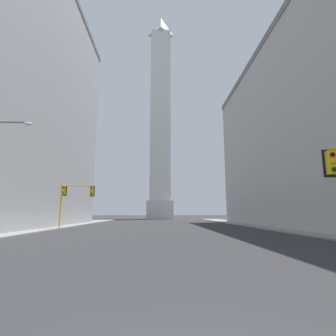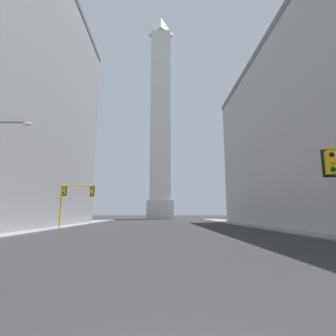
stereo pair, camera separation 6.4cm
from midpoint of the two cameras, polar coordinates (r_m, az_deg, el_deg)
name	(u,v)px [view 2 (the right image)]	position (r m, az deg, el deg)	size (l,w,h in m)	color
sidewalk_left	(34,229)	(34.47, -27.02, -11.81)	(5.00, 94.97, 0.15)	gray
sidewalk_right	(284,229)	(34.69, 23.98, -12.00)	(5.00, 94.97, 0.15)	gray
obelisk	(161,116)	(87.80, -1.62, 11.33)	(8.03, 8.03, 69.67)	silver
traffic_light_mid_left	(72,195)	(34.63, -20.07, -5.62)	(4.22, 0.50, 5.39)	yellow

